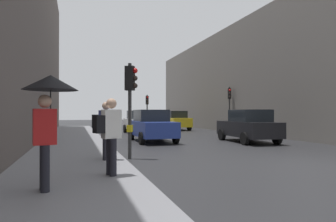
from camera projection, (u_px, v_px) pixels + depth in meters
The scene contains 14 objects.
ground_plane at pixel (309, 165), 8.93m from camera, with size 120.00×120.00×0.00m, color #28282B.
sidewalk_kerb at pixel (73, 148), 12.58m from camera, with size 3.17×40.00×0.16m, color gray.
building_facade_right at pixel (285, 82), 26.51m from camera, with size 12.00×34.24×8.77m, color slate.
traffic_light_near_right at pixel (130, 93), 10.16m from camera, with size 0.44×0.36×3.31m.
traffic_light_mid_street at pixel (229, 101), 23.48m from camera, with size 0.33×0.45×3.65m.
traffic_light_far_median at pixel (147, 105), 29.10m from camera, with size 0.24×0.43×3.36m.
car_dark_suv at pixel (248, 126), 15.90m from camera, with size 2.23×4.30×1.76m.
car_yellow_taxi at pixel (175, 120), 27.22m from camera, with size 2.20×4.29×1.76m.
car_blue_van at pixel (152, 126), 16.26m from camera, with size 2.06×4.22×1.76m.
car_white_compact at pixel (140, 122), 22.53m from camera, with size 2.15×4.27×1.76m.
car_silver_hatchback at pixel (156, 119), 35.07m from camera, with size 2.12×4.25×1.76m.
pedestrian_with_umbrella at pixel (49, 100), 5.44m from camera, with size 1.00×1.00×2.14m.
pedestrian_with_grey_backpack at pixel (105, 127), 8.99m from camera, with size 0.65×0.44×1.77m.
pedestrian_with_black_backpack at pixel (110, 132), 6.72m from camera, with size 0.65×0.43×1.77m.
Camera 1 is at (-6.79, -7.23, 1.60)m, focal length 31.41 mm.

